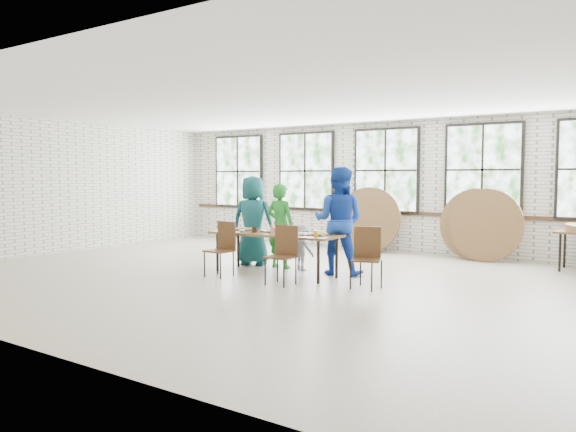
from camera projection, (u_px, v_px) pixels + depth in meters
name	position (u px, v px, depth m)	size (l,w,h in m)	color
room	(386.00, 173.00, 12.99)	(12.00, 12.00, 12.00)	beige
dining_table	(275.00, 236.00, 9.89)	(2.42, 0.88, 0.74)	brown
chair_near_left	(223.00, 244.00, 9.75)	(0.45, 0.43, 0.95)	#4E301A
chair_near_right	(284.00, 250.00, 9.02)	(0.45, 0.43, 0.95)	#4E301A
chair_spare	(367.00, 252.00, 8.72)	(0.54, 0.53, 0.95)	#4E301A
adult_teal	(253.00, 221.00, 10.97)	(0.85, 0.56, 1.75)	#164856
adult_green	(281.00, 226.00, 10.61)	(0.58, 0.38, 1.60)	#228027
toddler	(302.00, 248.00, 10.36)	(0.55, 0.31, 0.85)	#181137
adult_blue	(339.00, 221.00, 9.89)	(0.93, 0.72, 1.90)	#173EA6
tabletop_clutter	(278.00, 232.00, 9.82)	(2.05, 0.62, 0.11)	black
round_tops_leaning	(421.00, 222.00, 12.24)	(4.22, 0.41, 1.49)	brown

